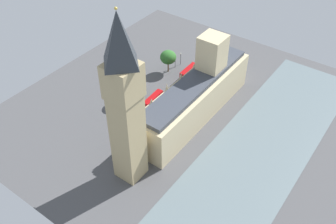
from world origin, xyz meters
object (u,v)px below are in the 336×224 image
plane_tree_kerbside (168,57)px  double_decker_bus_under_trees (188,72)px  plane_tree_leading (130,84)px  street_lamp_corner (181,57)px  car_yellow_cab_by_river_gate (175,91)px  parliament_building (197,94)px  double_decker_bus_midblock (153,101)px  street_lamp_slot_10 (175,59)px  pedestrian_opposite_hall (206,75)px  clock_tower (125,102)px  pedestrian_far_end (195,85)px  car_blue_trailing (132,123)px  pedestrian_near_tower (195,83)px

plane_tree_kerbside → double_decker_bus_under_trees: bearing=-171.6°
plane_tree_leading → plane_tree_kerbside: bearing=-89.8°
street_lamp_corner → car_yellow_cab_by_river_gate: bearing=118.6°
parliament_building → plane_tree_kerbside: size_ratio=5.68×
double_decker_bus_midblock → street_lamp_slot_10: bearing=104.4°
parliament_building → street_lamp_slot_10: 32.75m
plane_tree_kerbside → street_lamp_corner: bearing=-99.6°
plane_tree_kerbside → car_yellow_cab_by_river_gate: bearing=136.2°
double_decker_bus_under_trees → pedestrian_opposite_hall: (-5.77, -4.96, -1.91)m
plane_tree_kerbside → street_lamp_corner: plane_tree_kerbside is taller
parliament_building → plane_tree_leading: (25.31, 8.85, -0.86)m
parliament_building → pedestrian_opposite_hall: bearing=-66.9°
clock_tower → car_yellow_cab_by_river_gate: bearing=-73.2°
pedestrian_far_end → street_lamp_slot_10: 16.90m
car_yellow_cab_by_river_gate → plane_tree_leading: bearing=48.9°
clock_tower → parliament_building: bearing=-91.0°
pedestrian_far_end → street_lamp_corner: size_ratio=0.25×
car_yellow_cab_by_river_gate → car_blue_trailing: 25.35m
plane_tree_kerbside → street_lamp_slot_10: size_ratio=1.70×
parliament_building → car_yellow_cab_by_river_gate: (13.77, -5.35, -8.08)m
street_lamp_slot_10 → double_decker_bus_under_trees: bearing=161.9°
parliament_building → car_blue_trailing: parliament_building is taller
parliament_building → pedestrian_far_end: bearing=-55.3°
plane_tree_leading → car_yellow_cab_by_river_gate: bearing=-129.1°
clock_tower → plane_tree_leading: 44.16m
plane_tree_leading → plane_tree_kerbside: plane_tree_leading is taller
pedestrian_near_tower → plane_tree_leading: plane_tree_leading is taller
car_blue_trailing → plane_tree_kerbside: plane_tree_kerbside is taller
plane_tree_kerbside → parliament_building: bearing=147.0°
car_yellow_cab_by_river_gate → plane_tree_kerbside: (11.61, -11.15, 6.48)m
car_blue_trailing → plane_tree_leading: bearing=-52.0°
car_yellow_cab_by_river_gate → plane_tree_kerbside: bearing=-45.9°
pedestrian_far_end → pedestrian_opposite_hall: bearing=-111.0°
parliament_building → pedestrian_opposite_hall: parliament_building is taller
parliament_building → street_lamp_corner: (24.07, -24.28, -4.74)m
car_yellow_cab_by_river_gate → car_blue_trailing: same height
double_decker_bus_under_trees → plane_tree_leading: size_ratio=0.95×
double_decker_bus_midblock → plane_tree_kerbside: 25.33m
double_decker_bus_midblock → car_blue_trailing: bearing=-91.7°
double_decker_bus_under_trees → pedestrian_far_end: double_decker_bus_under_trees is taller
pedestrian_far_end → pedestrian_opposite_hall: 8.88m
clock_tower → car_blue_trailing: clock_tower is taller
street_lamp_corner → double_decker_bus_midblock: bearing=104.7°
pedestrian_near_tower → plane_tree_leading: (14.87, 24.19, 7.43)m
clock_tower → double_decker_bus_midblock: clock_tower is taller
clock_tower → car_yellow_cab_by_river_gate: (13.08, -43.42, -29.35)m
parliament_building → car_yellow_cab_by_river_gate: parliament_building is taller
car_blue_trailing → street_lamp_corner: street_lamp_corner is taller
car_blue_trailing → street_lamp_corner: bearing=-82.4°
pedestrian_near_tower → pedestrian_far_end: pedestrian_far_end is taller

